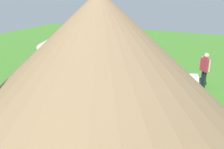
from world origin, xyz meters
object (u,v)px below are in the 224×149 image
at_px(guest_beside_umbrella, 35,78).
at_px(standing_watcher, 205,67).
at_px(patio_chair_east_end, 110,92).
at_px(patio_dining_table, 80,86).
at_px(patio_chair_west_end, 54,99).
at_px(zebra_nearest_camera, 123,63).
at_px(patio_chair_near_lawn, 80,79).
at_px(zebra_by_umbrella, 175,81).
at_px(shade_umbrella, 78,34).
at_px(thatched_hut, 101,77).

height_order(guest_beside_umbrella, standing_watcher, standing_watcher).
bearing_deg(patio_chair_east_end, patio_dining_table, 90.00).
xyz_separation_m(patio_dining_table, patio_chair_west_end, (0.46, 1.22, -0.14)).
bearing_deg(zebra_nearest_camera, guest_beside_umbrella, 114.23).
bearing_deg(zebra_nearest_camera, patio_chair_east_end, 161.52).
bearing_deg(patio_chair_near_lawn, zebra_by_umbrella, 151.64).
xyz_separation_m(shade_umbrella, guest_beside_umbrella, (1.76, 0.73, -1.86)).
bearing_deg(thatched_hut, patio_chair_near_lawn, -52.26).
distance_m(shade_umbrella, patio_dining_table, 2.20).
distance_m(guest_beside_umbrella, zebra_by_umbrella, 5.81).
distance_m(guest_beside_umbrella, standing_watcher, 7.71).
relative_size(thatched_hut, patio_chair_west_end, 6.63).
bearing_deg(thatched_hut, zebra_nearest_camera, -73.36).
relative_size(patio_dining_table, zebra_nearest_camera, 0.83).
xyz_separation_m(patio_chair_near_lawn, guest_beside_umbrella, (1.07, 1.83, 0.48)).
relative_size(standing_watcher, zebra_by_umbrella, 0.80).
distance_m(thatched_hut, patio_chair_near_lawn, 5.72).
distance_m(patio_dining_table, zebra_nearest_camera, 2.85).
height_order(patio_chair_east_end, guest_beside_umbrella, guest_beside_umbrella).
relative_size(patio_dining_table, guest_beside_umbrella, 0.95).
relative_size(shade_umbrella, zebra_by_umbrella, 1.50).
bearing_deg(standing_watcher, patio_chair_near_lawn, 69.37).
bearing_deg(zebra_by_umbrella, zebra_nearest_camera, 43.45).
height_order(patio_chair_near_lawn, zebra_nearest_camera, zebra_nearest_camera).
distance_m(patio_chair_near_lawn, zebra_by_umbrella, 4.37).
height_order(shade_umbrella, standing_watcher, shade_umbrella).
xyz_separation_m(thatched_hut, patio_chair_east_end, (1.31, -3.36, -1.99)).
relative_size(thatched_hut, patio_chair_east_end, 6.63).
relative_size(patio_chair_east_end, patio_chair_near_lawn, 1.00).
height_order(patio_chair_west_end, zebra_by_umbrella, zebra_by_umbrella).
bearing_deg(thatched_hut, patio_dining_table, -50.50).
height_order(patio_dining_table, patio_chair_east_end, patio_chair_east_end).
relative_size(patio_chair_east_end, zebra_nearest_camera, 0.47).
height_order(thatched_hut, patio_chair_near_lawn, thatched_hut).
relative_size(patio_chair_east_end, guest_beside_umbrella, 0.54).
xyz_separation_m(zebra_nearest_camera, zebra_by_umbrella, (-2.80, 1.30, -0.08)).
bearing_deg(zebra_by_umbrella, shade_umbrella, 89.34).
xyz_separation_m(patio_chair_west_end, zebra_by_umbrella, (-4.10, -2.61, 0.45)).
xyz_separation_m(thatched_hut, patio_dining_table, (2.59, -3.14, -1.85)).
distance_m(thatched_hut, patio_dining_table, 4.47).
xyz_separation_m(thatched_hut, standing_watcher, (-2.04, -6.73, -1.47)).
height_order(shade_umbrella, zebra_nearest_camera, shade_umbrella).
xyz_separation_m(patio_chair_east_end, guest_beside_umbrella, (3.05, 0.95, 0.48)).
height_order(shade_umbrella, patio_chair_west_end, shade_umbrella).
xyz_separation_m(thatched_hut, zebra_by_umbrella, (-1.05, -4.54, -1.55)).
bearing_deg(patio_chair_near_lawn, patio_chair_east_end, 123.62).
height_order(patio_dining_table, patio_chair_near_lawn, patio_chair_near_lawn).
xyz_separation_m(patio_chair_east_end, zebra_by_umbrella, (-2.36, -1.18, 0.45)).
relative_size(patio_dining_table, patio_chair_east_end, 1.75).
distance_m(patio_chair_west_end, standing_watcher, 7.02).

